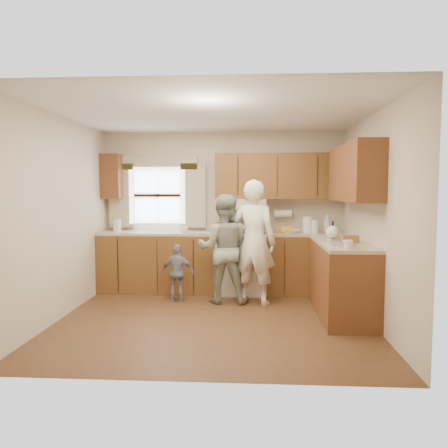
# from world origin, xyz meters

# --- Properties ---
(room) EXTENTS (3.80, 3.80, 3.80)m
(room) POSITION_xyz_m (0.00, 0.00, 1.25)
(room) COLOR #482B16
(room) RESTS_ON ground
(kitchen_fixtures) EXTENTS (3.80, 2.25, 2.15)m
(kitchen_fixtures) POSITION_xyz_m (0.61, 1.08, 0.84)
(kitchen_fixtures) COLOR #4A260F
(kitchen_fixtures) RESTS_ON ground
(stove) EXTENTS (0.76, 0.67, 1.07)m
(stove) POSITION_xyz_m (0.30, 1.44, 0.47)
(stove) COLOR silver
(stove) RESTS_ON ground
(woman_left) EXTENTS (0.73, 0.59, 1.73)m
(woman_left) POSITION_xyz_m (0.49, 0.79, 0.87)
(woman_left) COLOR white
(woman_left) RESTS_ON ground
(woman_right) EXTENTS (0.76, 0.61, 1.53)m
(woman_right) POSITION_xyz_m (0.07, 0.85, 0.76)
(woman_right) COLOR #223D23
(woman_right) RESTS_ON ground
(child) EXTENTS (0.49, 0.23, 0.82)m
(child) POSITION_xyz_m (-0.59, 0.85, 0.41)
(child) COLOR gray
(child) RESTS_ON ground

